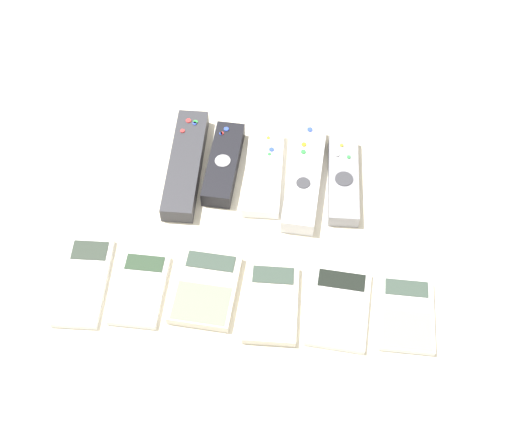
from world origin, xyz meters
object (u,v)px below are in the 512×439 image
calculator_0 (84,281)px  calculator_5 (406,314)px  remote_4 (343,179)px  calculator_3 (271,303)px  remote_0 (186,164)px  remote_3 (305,176)px  remote_2 (263,172)px  remote_1 (224,164)px  calculator_4 (338,308)px  calculator_1 (140,289)px  calculator_2 (206,288)px

calculator_0 → calculator_5: (0.47, 0.01, 0.00)m
calculator_5 → calculator_0: bearing=179.7°
calculator_0 → remote_4: bearing=28.7°
remote_4 → calculator_3: 0.25m
remote_0 → remote_3: 0.19m
remote_2 → remote_3: bearing=-5.5°
remote_1 → calculator_4: remote_1 is taller
remote_2 → remote_4: size_ratio=1.00×
remote_3 → calculator_4: remote_3 is taller
remote_2 → calculator_0: remote_2 is taller
remote_0 → remote_2: bearing=-1.0°
remote_4 → calculator_5: (0.10, -0.23, -0.01)m
calculator_1 → calculator_5: same height
calculator_4 → calculator_1: bearing=-176.6°
remote_1 → calculator_0: 0.29m
calculator_1 → calculator_2: 0.10m
remote_0 → remote_4: remote_0 is taller
calculator_1 → calculator_3: bearing=-0.7°
calculator_3 → remote_0: bearing=122.8°
remote_2 → calculator_4: bearing=-62.2°
remote_3 → calculator_2: remote_3 is taller
remote_0 → calculator_1: (-0.03, -0.23, -0.01)m
remote_0 → calculator_5: size_ratio=1.82×
remote_1 → calculator_4: (0.20, -0.24, -0.01)m
calculator_3 → calculator_4: size_ratio=0.99×
calculator_2 → calculator_3: size_ratio=0.97×
calculator_0 → calculator_1: bearing=-5.2°
calculator_2 → remote_3: bearing=62.4°
remote_0 → calculator_1: 0.23m
calculator_4 → calculator_5: bearing=3.7°
remote_2 → remote_4: remote_4 is taller
calculator_4 → calculator_5: size_ratio=1.11×
calculator_4 → remote_2: bearing=123.0°
calculator_4 → calculator_5: same height
remote_1 → remote_3: (0.13, -0.01, -0.00)m
remote_2 → remote_3: 0.07m
remote_2 → calculator_2: size_ratio=1.38×
remote_1 → remote_4: 0.20m
calculator_2 → remote_1: bearing=94.0°
remote_4 → calculator_3: bearing=-114.5°
calculator_5 → calculator_1: bearing=-179.9°
calculator_1 → calculator_4: bearing=0.4°
remote_0 → calculator_5: bearing=-34.4°
calculator_3 → calculator_5: bearing=-0.8°
remote_2 → calculator_2: remote_2 is taller
calculator_1 → remote_2: bearing=56.3°
remote_2 → calculator_1: 0.28m
calculator_1 → calculator_4: (0.29, 0.01, -0.00)m
remote_4 → calculator_0: bearing=-151.3°
remote_1 → remote_2: (0.07, -0.01, -0.00)m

